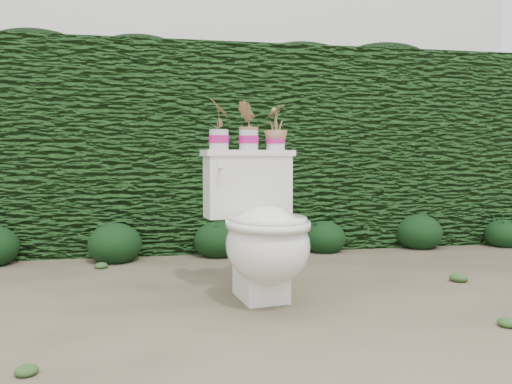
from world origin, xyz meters
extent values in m
plane|color=#776C52|center=(0.00, 0.00, 0.00)|extent=(60.00, 60.00, 0.00)
cube|color=#1F4918|center=(0.00, 1.60, 0.80)|extent=(8.00, 1.00, 1.60)
cube|color=silver|center=(0.60, 6.00, 2.00)|extent=(8.00, 3.50, 4.00)
cube|color=silver|center=(0.05, -0.13, 0.10)|extent=(0.26, 0.33, 0.20)
ellipsoid|color=silver|center=(0.06, -0.23, 0.30)|extent=(0.48, 0.57, 0.39)
cube|color=silver|center=(0.02, 0.09, 0.57)|extent=(0.49, 0.24, 0.34)
cube|color=silver|center=(0.02, 0.09, 0.76)|extent=(0.52, 0.26, 0.03)
cylinder|color=silver|center=(-0.15, -0.04, 0.68)|extent=(0.03, 0.06, 0.02)
sphere|color=silver|center=(-0.15, -0.07, 0.68)|extent=(0.03, 0.03, 0.03)
imported|color=#317F27|center=(-0.14, 0.06, 0.91)|extent=(0.11, 0.15, 0.26)
imported|color=#317F27|center=(0.02, 0.09, 0.90)|extent=(0.13, 0.15, 0.25)
imported|color=#317F27|center=(0.18, 0.11, 0.90)|extent=(0.17, 0.17, 0.24)
ellipsoid|color=black|center=(-0.79, 0.97, 0.15)|extent=(0.38, 0.38, 0.30)
ellipsoid|color=black|center=(-0.05, 1.04, 0.14)|extent=(0.36, 0.36, 0.29)
ellipsoid|color=black|center=(0.79, 1.07, 0.13)|extent=(0.33, 0.33, 0.27)
ellipsoid|color=black|center=(1.60, 1.09, 0.15)|extent=(0.38, 0.38, 0.30)
ellipsoid|color=black|center=(2.33, 1.02, 0.13)|extent=(0.31, 0.31, 0.25)
camera|label=1|loc=(-0.43, -2.65, 0.74)|focal=35.00mm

